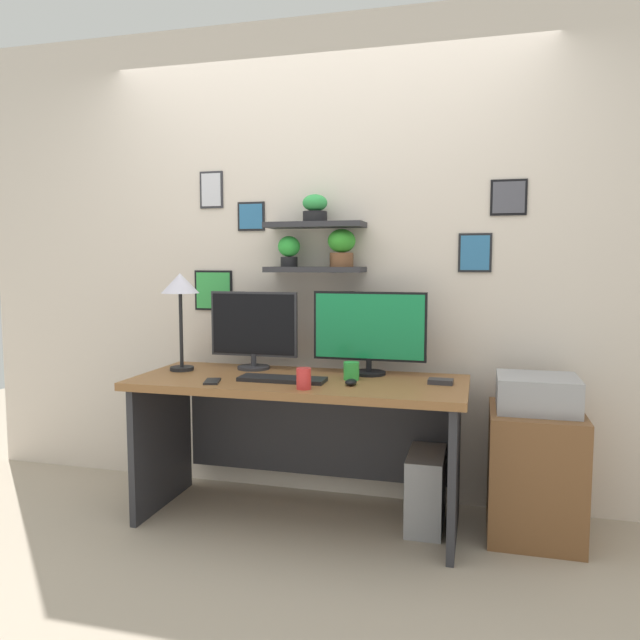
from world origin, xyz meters
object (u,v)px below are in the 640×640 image
monitor_right (369,330)px  cell_phone (212,381)px  monitor_left (254,328)px  computer_mouse (351,382)px  desk_lamp (180,290)px  printer (537,393)px  scissors_tray (441,381)px  drawer_cabinet (534,473)px  pen_cup (304,378)px  keyboard (282,379)px  computer_tower_right (426,489)px  desk (302,416)px  coffee_mug (351,371)px

monitor_right → cell_phone: monitor_right is taller
monitor_left → computer_mouse: monitor_left is taller
desk_lamp → printer: bearing=2.3°
computer_mouse → cell_phone: (-0.68, -0.11, -0.01)m
monitor_right → scissors_tray: size_ratio=5.03×
drawer_cabinet → printer: bearing=0.0°
desk_lamp → pen_cup: 0.93m
keyboard → scissors_tray: (0.77, 0.13, 0.00)m
cell_phone → scissors_tray: scissors_tray is taller
monitor_right → printer: bearing=-5.1°
computer_mouse → cell_phone: 0.69m
pen_cup → monitor_right: bearing=63.0°
cell_phone → computer_tower_right: (1.04, 0.31, -0.56)m
computer_mouse → drawer_cabinet: size_ratio=0.14×
desk → pen_cup: 0.40m
scissors_tray → computer_tower_right: size_ratio=0.30×
keyboard → pen_cup: (0.16, -0.15, 0.04)m
monitor_left → keyboard: monitor_left is taller
monitor_right → cell_phone: 0.86m
computer_mouse → scissors_tray: (0.42, 0.14, -0.00)m
monitor_right → pen_cup: monitor_right is taller
desk → computer_mouse: computer_mouse is taller
keyboard → coffee_mug: coffee_mug is taller
computer_mouse → drawer_cabinet: computer_mouse is taller
printer → computer_mouse: bearing=-165.1°
keyboard → computer_tower_right: size_ratio=1.10×
desk → drawer_cabinet: 1.20m
coffee_mug → scissors_tray: coffee_mug is taller
drawer_cabinet → computer_tower_right: size_ratio=1.56×
desk_lamp → coffee_mug: desk_lamp is taller
pen_cup → scissors_tray: bearing=24.9°
keyboard → computer_mouse: 0.35m
coffee_mug → computer_tower_right: 0.72m
pen_cup → monitor_left: bearing=133.0°
printer → desk: bearing=-175.8°
monitor_left → scissors_tray: 1.07m
monitor_left → drawer_cabinet: bearing=-2.9°
scissors_tray → keyboard: bearing=-170.3°
cell_phone → computer_tower_right: size_ratio=0.35×
desk_lamp → cell_phone: size_ratio=3.82×
coffee_mug → desk_lamp: bearing=178.7°
cell_phone → pen_cup: size_ratio=1.40×
desk → computer_mouse: (0.29, -0.15, 0.22)m
drawer_cabinet → cell_phone: bearing=-167.7°
monitor_left → coffee_mug: size_ratio=5.57×
desk → pen_cup: bearing=-71.7°
computer_mouse → computer_tower_right: computer_mouse is taller
scissors_tray → desk: bearing=179.6°
printer → computer_tower_right: printer is taller
cell_phone → keyboard: bearing=3.7°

